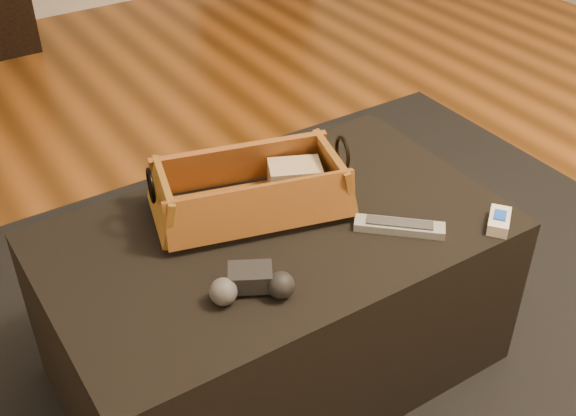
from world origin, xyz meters
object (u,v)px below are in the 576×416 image
game_controller (251,284)px  silver_remote (399,226)px  cream_gadget (499,221)px  tv_remote (244,207)px  wicker_basket (251,192)px  ottoman (276,300)px

game_controller → silver_remote: bearing=0.7°
silver_remote → cream_gadget: 0.22m
tv_remote → cream_gadget: (0.45, -0.33, -0.01)m
tv_remote → game_controller: (-0.11, -0.23, -0.00)m
wicker_basket → cream_gadget: (0.42, -0.34, -0.04)m
tv_remote → wicker_basket: wicker_basket is taller
cream_gadget → tv_remote: bearing=143.6°
ottoman → wicker_basket: size_ratio=2.12×
game_controller → silver_remote: game_controller is taller
silver_remote → ottoman: bearing=146.2°
wicker_basket → ottoman: bearing=-83.6°
ottoman → game_controller: (-0.15, -0.15, 0.24)m
cream_gadget → wicker_basket: bearing=141.2°
wicker_basket → silver_remote: wicker_basket is taller
cream_gadget → ottoman: bearing=148.4°
ottoman → cream_gadget: size_ratio=10.57×
silver_remote → wicker_basket: bearing=134.7°
tv_remote → cream_gadget: size_ratio=2.40×
tv_remote → game_controller: game_controller is taller
ottoman → game_controller: game_controller is taller
ottoman → wicker_basket: (-0.01, 0.09, 0.26)m
ottoman → tv_remote: size_ratio=4.41×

